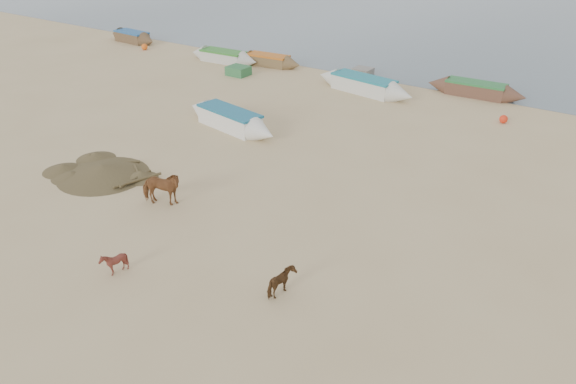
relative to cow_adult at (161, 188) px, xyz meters
The scene contains 8 objects.
ground 4.99m from the cow_adult, 22.89° to the right, with size 140.00×140.00×0.00m, color tan.
cow_adult is the anchor object (origin of this frame).
calf_front 4.60m from the cow_adult, 63.67° to the right, with size 0.67×0.75×0.83m, color #5D251D.
calf_right 7.39m from the cow_adult, 15.64° to the right, with size 0.87×0.75×0.88m, color #51321A.
near_canoe 8.44m from the cow_adult, 111.15° to the left, with size 6.50×1.27×1.01m, color white, non-canonical shape.
debris_pile 4.07m from the cow_adult, behind, with size 3.94×3.94×0.49m, color brown.
waterline_canoes 18.30m from the cow_adult, 90.52° to the left, with size 56.96×5.08×0.99m.
beach_clutter 19.67m from the cow_adult, 62.32° to the left, with size 47.85×5.63×0.64m.
Camera 1 is at (10.37, -11.26, 10.77)m, focal length 35.00 mm.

